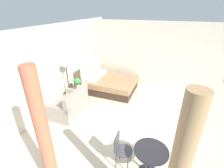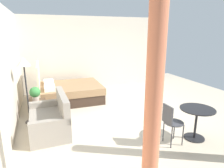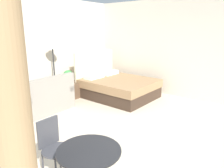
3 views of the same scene
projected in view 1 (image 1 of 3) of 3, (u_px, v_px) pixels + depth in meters
name	position (u px, v px, depth m)	size (l,w,h in m)	color
ground_plane	(133.00, 120.00, 5.42)	(9.01, 9.13, 0.02)	beige
wall_back	(51.00, 68.00, 5.74)	(9.01, 0.12, 2.90)	beige
wall_right	(150.00, 55.00, 7.34)	(0.12, 6.13, 2.90)	beige
bed	(110.00, 84.00, 7.23)	(1.73, 2.07, 1.33)	#38281E
couch	(70.00, 105.00, 5.69)	(1.40, 0.86, 0.92)	gray
nightstand	(80.00, 91.00, 6.80)	(0.52, 0.44, 0.46)	brown
potted_plant	(77.00, 82.00, 6.53)	(0.29, 0.29, 0.39)	tan
floor_lamp	(66.00, 65.00, 5.94)	(0.34, 0.34, 1.71)	black
balcony_table	(150.00, 157.00, 3.48)	(0.74, 0.74, 0.71)	black
cafe_chair_near_window	(121.00, 148.00, 3.67)	(0.40, 0.40, 0.88)	#3F3F44
curtain_right	(44.00, 139.00, 2.81)	(0.23, 0.23, 2.71)	#D1704C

